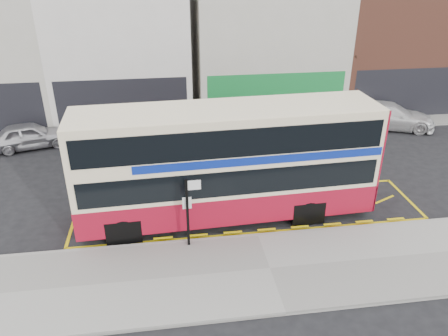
{
  "coord_description": "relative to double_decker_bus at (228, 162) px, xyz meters",
  "views": [
    {
      "loc": [
        -3.13,
        -13.47,
        9.63
      ],
      "look_at": [
        -0.94,
        2.0,
        1.81
      ],
      "focal_mm": 35.0,
      "sensor_mm": 36.0,
      "label": 1
    }
  ],
  "objects": [
    {
      "name": "ground",
      "position": [
        0.88,
        -1.33,
        -2.39
      ],
      "size": [
        120.0,
        120.0,
        0.0
      ],
      "primitive_type": "plane",
      "color": "black",
      "rests_on": "ground"
    },
    {
      "name": "pavement",
      "position": [
        0.88,
        -3.63,
        -2.32
      ],
      "size": [
        40.0,
        4.0,
        0.15
      ],
      "primitive_type": "cube",
      "color": "gray",
      "rests_on": "ground"
    },
    {
      "name": "kerb",
      "position": [
        0.88,
        -1.7,
        -2.32
      ],
      "size": [
        40.0,
        0.15,
        0.15
      ],
      "primitive_type": "cube",
      "color": "gray",
      "rests_on": "ground"
    },
    {
      "name": "far_pavement",
      "position": [
        0.88,
        9.67,
        -2.32
      ],
      "size": [
        50.0,
        3.0,
        0.15
      ],
      "primitive_type": "cube",
      "color": "gray",
      "rests_on": "ground"
    },
    {
      "name": "road_markings",
      "position": [
        0.88,
        0.27,
        -2.39
      ],
      "size": [
        14.0,
        3.4,
        0.01
      ],
      "primitive_type": null,
      "color": "yellow",
      "rests_on": "ground"
    },
    {
      "name": "terrace_left",
      "position": [
        -4.62,
        13.66,
        2.93
      ],
      "size": [
        8.0,
        8.01,
        11.8
      ],
      "color": "silver",
      "rests_on": "ground"
    },
    {
      "name": "terrace_green_shop",
      "position": [
        4.38,
        13.66,
        2.68
      ],
      "size": [
        9.0,
        8.01,
        11.3
      ],
      "color": "beige",
      "rests_on": "ground"
    },
    {
      "name": "terrace_right",
      "position": [
        13.38,
        13.66,
        2.18
      ],
      "size": [
        9.0,
        8.01,
        10.3
      ],
      "color": "brown",
      "rests_on": "ground"
    },
    {
      "name": "double_decker_bus",
      "position": [
        0.0,
        0.0,
        0.0
      ],
      "size": [
        11.48,
        3.08,
        4.55
      ],
      "rotation": [
        0.0,
        0.0,
        0.04
      ],
      "color": "beige",
      "rests_on": "ground"
    },
    {
      "name": "bus_stop_post",
      "position": [
        -1.64,
        -1.93,
        -0.61
      ],
      "size": [
        0.67,
        0.12,
        2.68
      ],
      "rotation": [
        0.0,
        0.0,
        0.04
      ],
      "color": "black",
      "rests_on": "pavement"
    },
    {
      "name": "car_silver",
      "position": [
        -9.57,
        8.23,
        -1.69
      ],
      "size": [
        4.4,
        2.66,
        1.4
      ],
      "primitive_type": "imported",
      "rotation": [
        0.0,
        0.0,
        1.83
      ],
      "color": "silver",
      "rests_on": "ground"
    },
    {
      "name": "car_grey",
      "position": [
        2.24,
        8.1,
        -1.62
      ],
      "size": [
        4.94,
        2.91,
        1.54
      ],
      "primitive_type": "imported",
      "rotation": [
        0.0,
        0.0,
        1.86
      ],
      "color": "#45474D",
      "rests_on": "ground"
    },
    {
      "name": "car_white",
      "position": [
        11.03,
        8.31,
        -1.64
      ],
      "size": [
        5.62,
        3.74,
        1.51
      ],
      "primitive_type": "imported",
      "rotation": [
        0.0,
        0.0,
        1.23
      ],
      "color": "silver",
      "rests_on": "ground"
    },
    {
      "name": "street_tree_right",
      "position": [
        9.23,
        10.53,
        1.2
      ],
      "size": [
        2.44,
        2.44,
        5.27
      ],
      "color": "black",
      "rests_on": "ground"
    }
  ]
}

